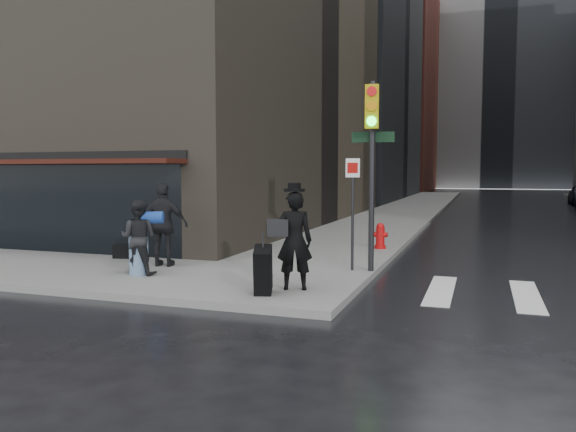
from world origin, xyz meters
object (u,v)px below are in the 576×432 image
at_px(man_greycoat, 164,225).
at_px(man_jeans, 138,237).
at_px(fire_hydrant, 380,237).
at_px(traffic_light, 370,150).
at_px(man_overcoat, 288,245).

bearing_deg(man_greycoat, man_jeans, 81.59).
height_order(man_jeans, fire_hydrant, man_jeans).
distance_m(man_jeans, man_greycoat, 1.17).
bearing_deg(man_jeans, traffic_light, -167.66).
xyz_separation_m(man_greycoat, fire_hydrant, (4.33, 4.71, -0.65)).
xyz_separation_m(man_overcoat, fire_hydrant, (0.65, 6.33, -0.53)).
relative_size(man_jeans, man_greycoat, 0.82).
bearing_deg(fire_hydrant, man_greycoat, -132.57).
bearing_deg(traffic_light, man_overcoat, -119.91).
relative_size(man_overcoat, fire_hydrant, 2.76).
height_order(man_overcoat, fire_hydrant, man_overcoat).
height_order(man_overcoat, man_jeans, man_overcoat).
bearing_deg(traffic_light, fire_hydrant, 89.28).
bearing_deg(traffic_light, man_jeans, -163.36).
bearing_deg(fire_hydrant, man_jeans, -125.97).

